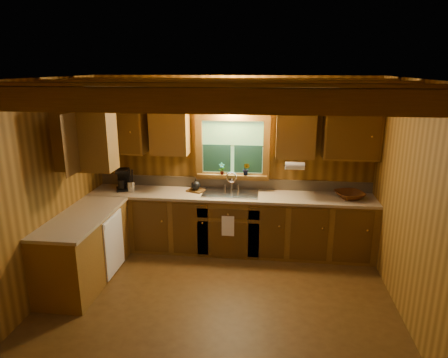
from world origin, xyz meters
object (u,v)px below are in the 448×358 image
coffee_maker (123,179)px  cutting_board (196,191)px  wicker_basket (350,195)px  sink (230,196)px

coffee_maker → cutting_board: size_ratio=1.32×
cutting_board → coffee_maker: bearing=-156.0°
wicker_basket → coffee_maker: bearing=179.4°
sink → wicker_basket: size_ratio=2.06×
sink → coffee_maker: 1.67m
sink → cutting_board: size_ratio=3.28×
sink → coffee_maker: coffee_maker is taller
cutting_board → sink: bearing=16.8°
sink → cutting_board: (-0.53, 0.05, 0.06)m
sink → coffee_maker: (-1.66, 0.02, 0.21)m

